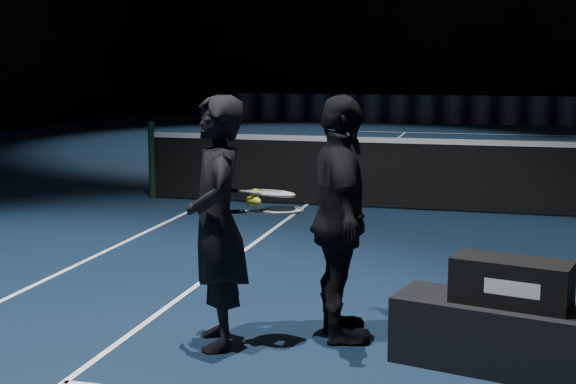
# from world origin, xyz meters

# --- Properties ---
(net_post_left) EXTENTS (0.10, 0.10, 1.10)m
(net_post_left) POSITION_xyz_m (-6.40, 0.00, 0.55)
(net_post_left) COLOR black
(net_post_left) RESTS_ON floor
(sponsor_backdrop) EXTENTS (22.00, 0.15, 0.90)m
(sponsor_backdrop) POSITION_xyz_m (0.00, 15.50, 0.45)
(sponsor_backdrop) COLOR black
(sponsor_backdrop) RESTS_ON floor
(player_bench) EXTENTS (1.52, 0.82, 0.43)m
(player_bench) POSITION_xyz_m (-1.49, -5.50, 0.22)
(player_bench) COLOR black
(player_bench) RESTS_ON floor
(racket_bag) EXTENTS (0.78, 0.47, 0.29)m
(racket_bag) POSITION_xyz_m (-1.49, -5.50, 0.58)
(racket_bag) COLOR black
(racket_bag) RESTS_ON player_bench
(bag_signature) EXTENTS (0.33, 0.09, 0.10)m
(bag_signature) POSITION_xyz_m (-1.49, -5.65, 0.58)
(bag_signature) COLOR white
(bag_signature) RESTS_ON racket_bag
(player_a) EXTENTS (0.63, 0.74, 1.72)m
(player_a) POSITION_xyz_m (-3.43, -5.53, 0.86)
(player_a) COLOR black
(player_a) RESTS_ON floor
(player_b) EXTENTS (0.74, 1.09, 1.72)m
(player_b) POSITION_xyz_m (-2.64, -5.20, 0.86)
(player_b) COLOR black
(player_b) RESTS_ON floor
(racket_lower) EXTENTS (0.71, 0.47, 0.03)m
(racket_lower) POSITION_xyz_m (-3.01, -5.36, 0.93)
(racket_lower) COLOR black
(racket_lower) RESTS_ON player_a
(racket_upper) EXTENTS (0.71, 0.50, 0.10)m
(racket_upper) POSITION_xyz_m (-3.07, -5.34, 1.05)
(racket_upper) COLOR black
(racket_upper) RESTS_ON player_b
(tennis_balls) EXTENTS (0.12, 0.10, 0.12)m
(tennis_balls) POSITION_xyz_m (-3.19, -5.43, 1.02)
(tennis_balls) COLOR yellow
(tennis_balls) RESTS_ON racket_upper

